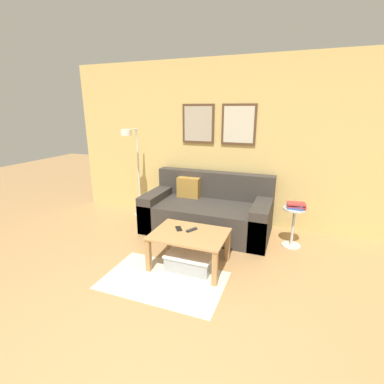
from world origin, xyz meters
name	(u,v)px	position (x,y,z in m)	size (l,w,h in m)	color
ground_plane	(125,381)	(0.00, 0.00, 0.00)	(16.00, 16.00, 0.00)	tan
wall_back	(232,144)	(-0.01, 3.10, 1.28)	(5.60, 0.09, 2.55)	#D6B76B
area_rug	(164,280)	(-0.27, 1.16, 0.00)	(1.32, 0.82, 0.01)	beige
couch	(207,212)	(-0.24, 2.61, 0.29)	(1.87, 0.95, 0.86)	#38332D
coffee_table	(189,239)	(-0.12, 1.55, 0.34)	(0.87, 0.64, 0.42)	#AD7F4C
storage_bin	(191,259)	(-0.09, 1.53, 0.10)	(0.55, 0.45, 0.19)	#9EA3A8
floor_lamp	(133,160)	(-1.55, 2.66, 1.01)	(0.21, 0.49, 1.51)	white
side_table	(293,224)	(1.01, 2.51, 0.33)	(0.30, 0.30, 0.55)	silver
book_stack	(296,206)	(1.01, 2.52, 0.58)	(0.26, 0.19, 0.07)	#335199
remote_control	(192,230)	(-0.12, 1.63, 0.43)	(0.04, 0.15, 0.02)	#232328
cell_phone	(179,229)	(-0.29, 1.62, 0.42)	(0.07, 0.14, 0.01)	black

